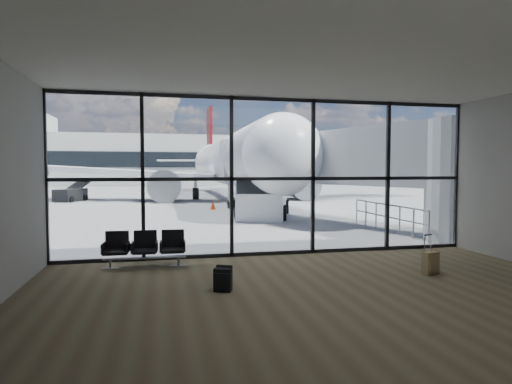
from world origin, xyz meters
name	(u,v)px	position (x,y,z in m)	size (l,w,h in m)	color
ground	(188,190)	(0.00, 40.00, 0.00)	(220.00, 220.00, 0.00)	slate
lounge_shell	(343,159)	(0.00, -4.80, 2.65)	(12.02, 8.01, 4.51)	brown
glass_curtain_wall	(273,177)	(0.00, 0.00, 2.25)	(12.10, 0.12, 4.50)	white
jet_bridge	(335,163)	(4.90, 7.07, 2.76)	(8.00, 16.50, 4.33)	#AFB2B4
apron_railing	(387,214)	(5.60, 3.50, 0.72)	(0.06, 5.46, 1.11)	gray
far_terminal	(176,159)	(-0.59, 61.97, 4.21)	(80.00, 12.20, 11.00)	#B4B4AF
tree_3	(24,157)	(-27.00, 72.00, 4.63)	(4.95, 4.95, 7.12)	#382619
tree_4	(60,154)	(-21.00, 72.00, 5.25)	(5.61, 5.61, 8.07)	#382619
tree_5	(95,151)	(-15.00, 72.00, 5.88)	(6.27, 6.27, 9.03)	#382619
seating_row	(145,247)	(-3.54, -0.69, 0.50)	(2.04, 0.66, 0.90)	gray
backpack	(223,279)	(-1.93, -3.36, 0.25)	(0.41, 0.41, 0.52)	black
suitcase	(431,263)	(3.01, -3.05, 0.28)	(0.38, 0.30, 0.94)	olive
airliner	(229,162)	(2.63, 24.70, 3.10)	(34.12, 39.45, 10.17)	white
service_van	(263,195)	(2.03, 9.62, 1.13)	(3.71, 5.51, 2.21)	white
belt_loader	(71,194)	(-9.96, 23.68, 0.56)	(2.47, 3.83, 1.68)	black
mobile_stairs	(25,200)	(-11.46, 17.38, 0.55)	(2.16, 3.49, 2.31)	#C19116
traffic_cone_a	(213,205)	(-0.02, 14.46, 0.25)	(0.37, 0.37, 0.53)	#F1490C
traffic_cone_b	(260,204)	(2.96, 14.42, 0.27)	(0.39, 0.39, 0.56)	orange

